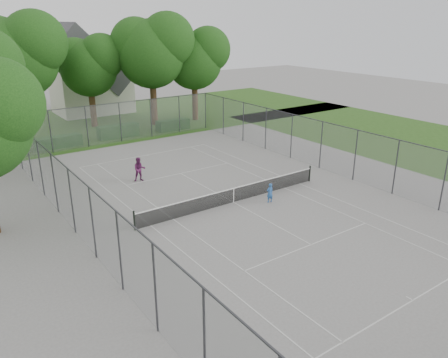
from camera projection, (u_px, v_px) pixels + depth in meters
ground at (234, 202)px, 26.21m from camera, size 120.00×120.00×0.00m
grass_far at (88, 123)px, 46.17m from camera, size 60.00×20.00×0.00m
grass_right at (436, 145)px, 38.10m from camera, size 16.00×40.00×0.00m
court_markings at (234, 202)px, 26.21m from camera, size 11.03×23.83×0.01m
tennis_net at (234, 195)px, 26.04m from camera, size 12.87×0.10×1.10m
perimeter_fence at (234, 174)px, 25.59m from camera, size 18.08×34.08×3.52m
tree_far_left at (18, 52)px, 37.44m from camera, size 7.80×7.13×11.22m
tree_far_midleft at (89, 63)px, 42.69m from camera, size 6.36×5.81×9.15m
tree_far_midright at (152, 48)px, 43.05m from camera, size 7.75×7.08×11.14m
tree_far_right at (195, 56)px, 45.56m from camera, size 6.78×6.19×9.75m
hedge_left at (58, 142)px, 37.36m from camera, size 3.84×1.15×0.96m
hedge_mid at (118, 131)px, 40.49m from camera, size 3.75×1.07×1.18m
hedge_right at (173, 125)px, 43.39m from camera, size 3.26×1.19×0.98m
house at (90, 77)px, 50.30m from camera, size 8.11×6.28×10.09m
girl_player at (270, 193)px, 26.06m from camera, size 0.46×0.33×1.20m
woman_player at (139, 169)px, 29.42m from camera, size 0.96×0.84×1.66m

